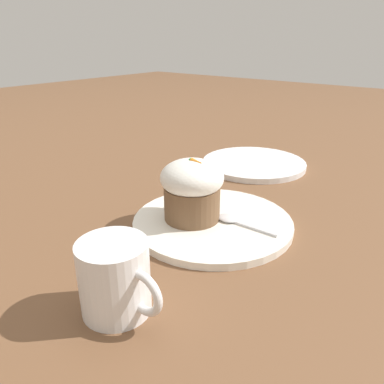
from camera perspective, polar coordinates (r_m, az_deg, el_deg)
name	(u,v)px	position (r m, az deg, el deg)	size (l,w,h in m)	color
ground_plane	(212,226)	(0.62, 3.13, -5.15)	(4.00, 4.00, 0.00)	brown
dessert_plate	(213,222)	(0.62, 3.14, -4.66)	(0.26, 0.26, 0.01)	white
carrot_cake	(192,188)	(0.60, 0.00, 0.54)	(0.10, 0.10, 0.10)	brown
spoon	(236,221)	(0.61, 6.69, -4.41)	(0.11, 0.03, 0.01)	silver
coffee_cup	(116,278)	(0.43, -11.53, -12.74)	(0.11, 0.08, 0.09)	white
side_plate	(254,163)	(0.91, 9.38, 4.32)	(0.24, 0.24, 0.01)	white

